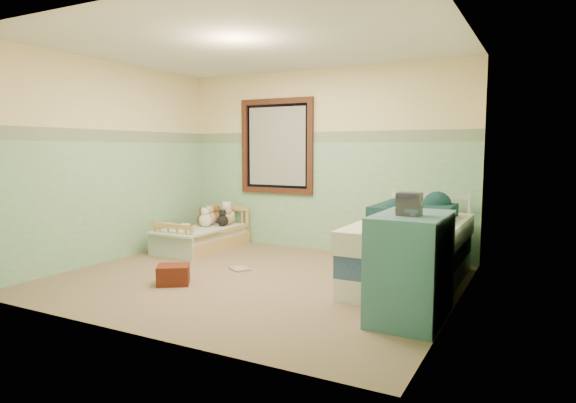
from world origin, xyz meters
The scene contains 30 objects.
floor centered at (0.00, 0.00, -0.01)m, with size 4.20×3.60×0.02m, color brown.
ceiling centered at (0.00, 0.00, 2.51)m, with size 4.20×3.60×0.02m, color silver.
wall_back centered at (0.00, 1.80, 1.25)m, with size 4.20×0.04×2.50m, color beige.
wall_front centered at (0.00, -1.80, 1.25)m, with size 4.20×0.04×2.50m, color beige.
wall_left centered at (-2.10, 0.00, 1.25)m, with size 0.04×3.60×2.50m, color beige.
wall_right centered at (2.10, 0.00, 1.25)m, with size 0.04×3.60×2.50m, color beige.
wainscot_mint centered at (0.00, 1.79, 0.75)m, with size 4.20×0.01×1.50m, color #6FAB81.
border_strip centered at (0.00, 1.79, 1.57)m, with size 4.20×0.01×0.15m, color #3B5F3F.
window_frame centered at (-0.70, 1.76, 1.45)m, with size 1.16×0.06×1.36m, color black.
window_blinds centered at (-0.70, 1.77, 1.45)m, with size 0.92×0.01×1.12m, color beige.
toddler_bed_frame centered at (-1.49, 1.05, 0.09)m, with size 0.68×1.36×0.18m, color #BB7E4F.
toddler_mattress centered at (-1.49, 1.05, 0.24)m, with size 0.62×1.31×0.12m, color silver.
patchwork_quilt centered at (-1.49, 0.63, 0.31)m, with size 0.74×0.68×0.03m, color #7498DF.
plush_bed_brown centered at (-1.64, 1.55, 0.39)m, with size 0.18×0.18×0.18m, color brown.
plush_bed_white centered at (-1.44, 1.55, 0.41)m, with size 0.23×0.23×0.23m, color silver.
plush_bed_tan centered at (-1.59, 1.33, 0.39)m, with size 0.19×0.19×0.19m, color tan.
plush_bed_dark centered at (-1.36, 1.33, 0.38)m, with size 0.16×0.16×0.16m, color black.
plush_floor_cream centered at (-1.71, 0.93, 0.12)m, with size 0.25×0.25×0.25m, color silver.
plush_floor_tan centered at (-1.95, 0.87, 0.13)m, with size 0.25×0.25×0.25m, color tan.
twin_bed_frame centered at (1.55, 0.61, 0.11)m, with size 0.95×1.91×0.22m, color silver.
twin_boxspring centered at (1.55, 0.61, 0.33)m, with size 0.95×1.91×0.22m, color navy.
twin_mattress centered at (1.55, 0.61, 0.55)m, with size 0.99×1.95×0.22m, color silver.
teal_blanket centered at (1.50, 0.91, 0.73)m, with size 0.81×0.86×0.14m, color #0C2F36.
dresser centered at (1.81, -0.46, 0.44)m, with size 0.55×0.88×0.88m, color #41777C.
book_stack centered at (1.81, -0.55, 0.97)m, with size 0.18×0.14×0.18m, color brown.
red_pillow centered at (-0.64, -0.57, 0.10)m, with size 0.32×0.28×0.20m, color maroon.
floor_book centered at (-0.37, 0.27, 0.01)m, with size 0.24×0.18×0.02m, color #F09744.
extra_plush_0 centered at (-1.38, 1.51, 0.38)m, with size 0.16×0.16×0.16m, color tan.
extra_plush_1 centered at (-1.68, 1.29, 0.39)m, with size 0.18×0.18×0.18m, color brown.
extra_plush_2 centered at (-1.54, 1.17, 0.39)m, with size 0.19×0.19×0.19m, color silver.
Camera 1 is at (2.78, -4.47, 1.41)m, focal length 30.71 mm.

